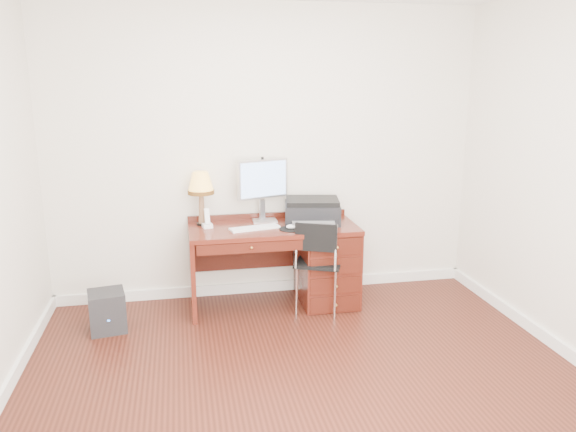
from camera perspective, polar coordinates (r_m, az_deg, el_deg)
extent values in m
plane|color=#33120B|center=(4.04, 2.00, -16.56)|extent=(4.00, 4.00, 0.00)
plane|color=silver|center=(5.24, -2.19, 6.29)|extent=(4.00, 0.00, 4.00)
cube|color=white|center=(5.56, -2.04, -7.14)|extent=(4.00, 0.03, 0.10)
cube|color=white|center=(4.82, 26.25, -12.11)|extent=(0.03, 3.50, 0.10)
cube|color=#581C12|center=(5.02, -1.50, -1.27)|extent=(1.50, 0.65, 0.04)
cube|color=#581C12|center=(5.24, 3.95, -4.96)|extent=(0.50, 0.61, 0.71)
cube|color=#581C12|center=(5.07, -9.67, -5.76)|extent=(0.04, 0.61, 0.71)
cube|color=#46160E|center=(5.35, -4.55, -3.36)|extent=(0.96, 0.03, 0.39)
cube|color=#46160E|center=(4.72, -3.75, -3.20)|extent=(0.91, 0.03, 0.09)
sphere|color=#BF8C3F|center=(4.93, 4.95, -6.18)|extent=(0.03, 0.03, 0.03)
cube|color=silver|center=(5.19, -2.39, -0.46)|extent=(0.26, 0.22, 0.01)
cube|color=silver|center=(5.22, -2.48, 0.71)|extent=(0.06, 0.04, 0.18)
cube|color=silver|center=(5.14, -2.49, 3.79)|extent=(0.48, 0.20, 0.36)
cube|color=#4C8CF2|center=(5.12, -2.45, 3.75)|extent=(0.43, 0.15, 0.32)
cube|color=white|center=(4.94, -3.40, -1.22)|extent=(0.46, 0.22, 0.02)
cylinder|color=black|center=(4.92, 0.37, -1.33)|extent=(0.22, 0.22, 0.01)
ellipsoid|color=white|center=(4.91, 0.37, -1.08)|extent=(0.10, 0.06, 0.04)
cube|color=black|center=(5.15, 2.48, 0.33)|extent=(0.56, 0.47, 0.18)
cube|color=black|center=(5.12, 2.49, 1.53)|extent=(0.53, 0.44, 0.04)
cylinder|color=black|center=(5.13, -8.70, -0.79)|extent=(0.10, 0.10, 0.02)
cone|color=brown|center=(5.09, -8.77, 0.86)|extent=(0.06, 0.06, 0.29)
cone|color=#FFC050|center=(5.04, -8.86, 3.43)|extent=(0.23, 0.23, 0.18)
cylinder|color=#593814|center=(5.06, -8.83, 2.43)|extent=(0.24, 0.24, 0.04)
cube|color=white|center=(5.02, -8.19, -0.98)|extent=(0.10, 0.10, 0.04)
cube|color=white|center=(5.00, -8.23, -0.01)|extent=(0.05, 0.06, 0.14)
cylinder|color=black|center=(5.25, 0.77, 0.14)|extent=(0.07, 0.07, 0.09)
cube|color=black|center=(5.01, 3.19, -4.69)|extent=(0.53, 0.53, 0.02)
cube|color=black|center=(4.76, 3.79, -2.21)|extent=(0.34, 0.17, 0.24)
cylinder|color=silver|center=(5.21, 0.87, -6.56)|extent=(0.02, 0.02, 0.45)
cylinder|color=silver|center=(5.28, 4.50, -6.29)|extent=(0.02, 0.02, 0.45)
cylinder|color=silver|center=(4.90, 1.70, -7.92)|extent=(0.02, 0.02, 0.45)
cylinder|color=silver|center=(4.98, 5.54, -7.61)|extent=(0.02, 0.02, 0.45)
cylinder|color=silver|center=(4.74, 1.79, -3.25)|extent=(0.02, 0.02, 0.40)
cylinder|color=silver|center=(4.82, 5.73, -3.01)|extent=(0.02, 0.02, 0.40)
cube|color=black|center=(4.94, -17.89, -9.17)|extent=(0.33, 0.33, 0.33)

